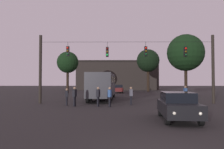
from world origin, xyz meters
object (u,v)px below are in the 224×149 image
object	(u,v)px
car_far_left	(118,89)
tree_right_far	(148,61)
car_near_right	(178,105)
pedestrian_crossing_left	(110,96)
tree_left_silhouette	(68,63)
tree_behind_building	(186,53)
pedestrian_far_side	(98,95)
pedestrian_crossing_right	(131,95)
pedestrian_trailing	(67,96)
pedestrian_crossing_center	(185,93)
pedestrian_near_bus	(75,95)
city_bus	(103,84)

from	to	relation	value
car_far_left	tree_right_far	size ratio (longest dim) A/B	0.49
car_near_right	car_far_left	size ratio (longest dim) A/B	1.02
pedestrian_crossing_left	tree_left_silhouette	xyz separation A→B (m)	(-7.99, 21.79, 4.62)
pedestrian_crossing_left	tree_behind_building	distance (m)	17.79
pedestrian_crossing_left	tree_behind_building	xyz separation A→B (m)	(10.56, 13.31, 5.27)
pedestrian_far_side	tree_left_silhouette	world-z (taller)	tree_left_silhouette
tree_left_silhouette	pedestrian_crossing_right	bearing A→B (deg)	-64.05
pedestrian_trailing	tree_behind_building	world-z (taller)	tree_behind_building
tree_right_far	tree_left_silhouette	bearing A→B (deg)	-154.85
pedestrian_far_side	tree_right_far	bearing A→B (deg)	73.43
pedestrian_far_side	pedestrian_crossing_center	bearing A→B (deg)	24.28
pedestrian_crossing_center	tree_left_silhouette	bearing A→B (deg)	131.47
car_far_left	pedestrian_crossing_right	xyz separation A→B (m)	(0.78, -21.78, 0.12)
pedestrian_crossing_left	pedestrian_near_bus	bearing A→B (deg)	173.18
pedestrian_far_side	tree_right_far	size ratio (longest dim) A/B	0.18
pedestrian_trailing	tree_right_far	distance (m)	30.77
pedestrian_near_bus	tree_right_far	bearing A→B (deg)	69.79
pedestrian_trailing	tree_right_far	world-z (taller)	tree_right_far
car_far_left	pedestrian_crossing_center	bearing A→B (deg)	-71.26
pedestrian_trailing	car_near_right	bearing A→B (deg)	-44.44
pedestrian_far_side	tree_left_silhouette	size ratio (longest dim) A/B	0.22
tree_behind_building	tree_right_far	size ratio (longest dim) A/B	0.99
pedestrian_near_bus	tree_left_silhouette	size ratio (longest dim) A/B	0.22
pedestrian_near_bus	tree_behind_building	bearing A→B (deg)	43.70
city_bus	pedestrian_crossing_left	xyz separation A→B (m)	(0.96, -7.60, -0.94)
car_near_right	pedestrian_trailing	size ratio (longest dim) A/B	2.96
car_far_left	pedestrian_near_bus	size ratio (longest dim) A/B	2.62
pedestrian_crossing_right	pedestrian_far_side	distance (m)	3.12
pedestrian_far_side	tree_behind_building	world-z (taller)	tree_behind_building
city_bus	tree_right_far	size ratio (longest dim) A/B	1.24
tree_right_far	car_near_right	bearing A→B (deg)	-96.01
car_near_right	pedestrian_crossing_center	distance (m)	11.21
pedestrian_near_bus	tree_behind_building	world-z (taller)	tree_behind_building
tree_right_far	pedestrian_crossing_left	bearing A→B (deg)	-104.62
city_bus	pedestrian_near_bus	size ratio (longest dim) A/B	6.68
pedestrian_crossing_right	tree_right_far	size ratio (longest dim) A/B	0.18
pedestrian_near_bus	pedestrian_trailing	bearing A→B (deg)	138.10
city_bus	pedestrian_far_side	distance (m)	7.38
city_bus	pedestrian_crossing_center	xyz separation A→B (m)	(8.55, -3.45, -0.92)
pedestrian_near_bus	tree_behind_building	size ratio (longest dim) A/B	0.19
pedestrian_crossing_left	pedestrian_near_bus	xyz separation A→B (m)	(-2.99, 0.36, 0.01)
car_near_right	tree_behind_building	size ratio (longest dim) A/B	0.50
car_far_left	pedestrian_crossing_right	distance (m)	21.79
pedestrian_near_bus	pedestrian_trailing	world-z (taller)	pedestrian_near_bus
car_far_left	tree_left_silhouette	bearing A→B (deg)	-170.74
car_far_left	tree_right_far	world-z (taller)	tree_right_far
pedestrian_crossing_right	pedestrian_near_bus	xyz separation A→B (m)	(-4.87, -1.14, 0.02)
pedestrian_near_bus	tree_right_far	world-z (taller)	tree_right_far
car_far_left	pedestrian_crossing_center	xyz separation A→B (m)	(6.49, -19.12, 0.15)
tree_left_silhouette	car_near_right	bearing A→B (deg)	-67.22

